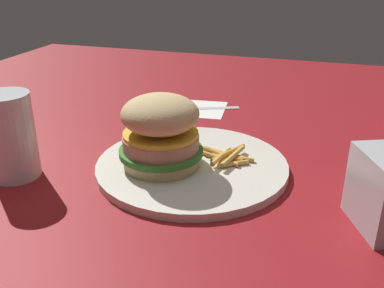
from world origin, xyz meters
The scene contains 7 objects.
ground_plane centered at (0.00, 0.00, 0.00)m, with size 1.60×1.60×0.00m, color maroon.
plate centered at (0.01, 0.03, 0.01)m, with size 0.29×0.29×0.01m, color silver.
sandwich centered at (-0.01, 0.07, 0.07)m, with size 0.12×0.12×0.11m.
fries_pile centered at (0.03, -0.02, 0.02)m, with size 0.08×0.10×0.01m.
napkin centered at (0.28, 0.10, 0.00)m, with size 0.11×0.11×0.00m, color white.
fork centered at (0.28, 0.10, 0.00)m, with size 0.08×0.17×0.00m.
drink_glass centered at (-0.09, 0.27, 0.06)m, with size 0.07×0.07×0.13m.
Camera 1 is at (-0.56, -0.15, 0.31)m, focal length 40.97 mm.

